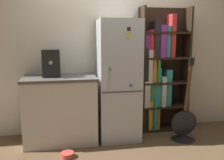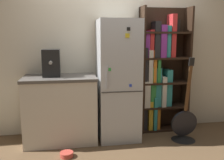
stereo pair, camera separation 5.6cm
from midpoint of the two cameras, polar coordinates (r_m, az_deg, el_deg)
ground_plane at (r=3.75m, az=2.12°, el=-13.44°), size 16.00×16.00×0.00m
wall_back at (r=3.91m, az=0.80°, el=7.20°), size 8.00×0.05×2.60m
refrigerator at (r=3.63m, az=1.77°, el=-0.00°), size 0.58×0.66×1.72m
bookshelf at (r=3.99m, az=11.06°, el=1.58°), size 0.77×0.30×1.93m
kitchen_counter at (r=3.65m, az=-11.18°, el=-6.45°), size 1.01×0.65×0.94m
espresso_machine at (r=3.55m, az=-13.24°, el=3.82°), size 0.24×0.31×0.38m
guitar at (r=3.83m, az=16.51°, el=-10.59°), size 0.38×0.34×1.21m
pet_bowl at (r=3.30m, az=-9.82°, el=-16.36°), size 0.17×0.17×0.06m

